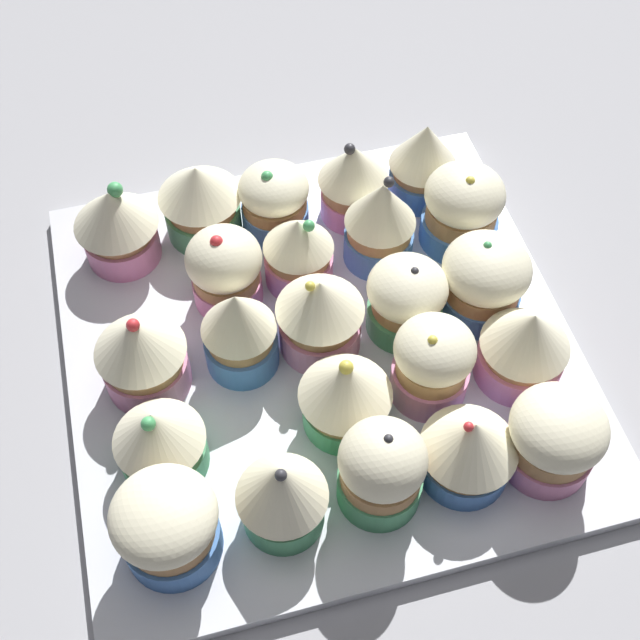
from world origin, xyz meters
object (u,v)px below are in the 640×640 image
Objects in this scene: cupcake_9 at (354,180)px; cupcake_10 at (381,470)px; cupcake_5 at (469,447)px; cupcake_7 at (406,300)px; cupcake_22 at (116,223)px; cupcake_18 at (200,199)px; cupcake_14 at (274,201)px; cupcake_16 at (239,331)px; cupcake_4 at (423,161)px; cupcake_20 at (159,438)px; cupcake_2 at (483,278)px; cupcake_1 at (525,345)px; cupcake_8 at (380,222)px; baking_tray at (320,347)px; cupcake_12 at (315,317)px; cupcake_11 at (344,394)px; cupcake_17 at (225,269)px; cupcake_15 at (282,493)px; cupcake_3 at (462,208)px; cupcake_21 at (141,351)px; cupcake_6 at (432,363)px; cupcake_0 at (554,437)px; cupcake_19 at (167,525)px; cupcake_13 at (301,250)px.

cupcake_9 is 24.97cm from cupcake_10.
cupcake_7 is at bearing 0.97° from cupcake_5.
cupcake_18 is at bearing -82.86° from cupcake_22.
cupcake_14 is 13.13cm from cupcake_16.
cupcake_20 is (-19.09, 24.51, -0.49)cm from cupcake_4.
cupcake_9 is 12.22cm from cupcake_18.
cupcake_2 is 12.37cm from cupcake_4.
cupcake_1 is 0.90× the size of cupcake_16.
cupcake_8 reaches higher than cupcake_16.
cupcake_22 is (12.27, 12.92, 4.33)cm from baking_tray.
cupcake_11 is at bearing -177.11° from cupcake_12.
cupcake_9 is 0.99× the size of cupcake_12.
cupcake_17 is at bearing 110.44° from cupcake_4.
baking_tray is at bearing -62.26° from cupcake_20.
cupcake_15 is at bearing 144.67° from cupcake_4.
cupcake_11 and cupcake_17 have the same top height.
cupcake_14 is (24.24, 7.23, -0.13)cm from cupcake_5.
cupcake_8 reaches higher than cupcake_12.
cupcake_7 is (-0.09, -6.44, 3.94)cm from baking_tray.
cupcake_3 is at bearing -86.51° from cupcake_17.
cupcake_18 is (0.61, 18.21, -0.15)cm from cupcake_4.
cupcake_8 is at bearing -70.75° from cupcake_21.
cupcake_9 is (17.73, 0.45, 0.14)cm from cupcake_6.
baking_tray is 5.63× the size of cupcake_0.
cupcake_11 is at bearing -118.32° from cupcake_21.
cupcake_17 is 0.97× the size of cupcake_22.
cupcake_2 is 22.15cm from cupcake_15.
cupcake_6 is 1.10× the size of cupcake_19.
cupcake_11 is at bearing 49.83° from cupcake_5.
cupcake_9 is at bearing -25.56° from cupcake_15.
cupcake_7 is at bearing -24.94° from cupcake_10.
cupcake_3 is at bearing -62.18° from cupcake_12.
cupcake_3 is 1.05× the size of cupcake_13.
cupcake_22 is (24.78, 7.17, -0.16)cm from cupcake_15.
cupcake_10 is 14.03cm from cupcake_16.
baking_tray is 5.64× the size of cupcake_14.
cupcake_19 is at bearing 90.30° from cupcake_10.
cupcake_2 is 1.07× the size of cupcake_5.
cupcake_17 is at bearing -0.12° from cupcake_15.
cupcake_20 is at bearing 162.28° from cupcake_18.
cupcake_4 reaches higher than cupcake_5.
cupcake_21 is (-12.92, 6.46, 0.01)cm from cupcake_18.
cupcake_18 reaches higher than cupcake_5.
cupcake_2 is 0.97× the size of cupcake_3.
cupcake_16 reaches higher than cupcake_15.
cupcake_19 is (-19.65, 26.28, -0.10)cm from cupcake_3.
cupcake_3 is at bearing -107.11° from cupcake_18.
cupcake_17 is (-1.16, 19.08, -0.07)cm from cupcake_3.
cupcake_0 is at bearing -135.20° from cupcake_22.
cupcake_7 is 12.01cm from cupcake_9.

